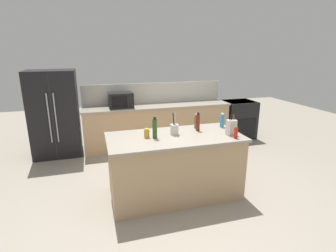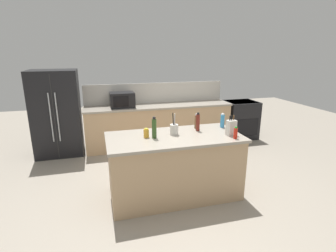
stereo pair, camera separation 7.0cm
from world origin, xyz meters
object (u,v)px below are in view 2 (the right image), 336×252
object	(u,v)px
refrigerator	(57,113)
dish_soap_bottle	(222,121)
olive_oil_bottle	(154,128)
pepper_grinder	(196,122)
range_oven	(240,119)
utensil_crock	(174,129)
knife_block	(231,127)
vinegar_bottle	(198,122)
hot_sauce_bottle	(236,133)
honey_jar	(146,133)
microwave	(122,100)

from	to	relation	value
refrigerator	dish_soap_bottle	xyz separation A→B (m)	(2.71, -2.03, 0.17)
olive_oil_bottle	pepper_grinder	bearing A→B (deg)	21.73
range_oven	utensil_crock	world-z (taller)	utensil_crock
knife_block	utensil_crock	world-z (taller)	utensil_crock
knife_block	refrigerator	bearing A→B (deg)	127.44
vinegar_bottle	hot_sauce_bottle	bearing A→B (deg)	-52.32
knife_block	vinegar_bottle	bearing A→B (deg)	130.20
hot_sauce_bottle	dish_soap_bottle	world-z (taller)	dish_soap_bottle
refrigerator	honey_jar	size ratio (longest dim) A/B	13.03
honey_jar	hot_sauce_bottle	xyz separation A→B (m)	(1.18, -0.37, 0.02)
vinegar_bottle	olive_oil_bottle	world-z (taller)	olive_oil_bottle
utensil_crock	pepper_grinder	distance (m)	0.47
dish_soap_bottle	honey_jar	bearing A→B (deg)	-171.84
refrigerator	hot_sauce_bottle	bearing A→B (deg)	-44.41
refrigerator	vinegar_bottle	size ratio (longest dim) A/B	6.15
utensil_crock	vinegar_bottle	world-z (taller)	utensil_crock
pepper_grinder	vinegar_bottle	bearing A→B (deg)	-101.20
knife_block	honey_jar	size ratio (longest dim) A/B	2.16
vinegar_bottle	olive_oil_bottle	bearing A→B (deg)	-167.07
dish_soap_bottle	olive_oil_bottle	xyz separation A→B (m)	(-1.16, -0.24, 0.04)
range_oven	utensil_crock	bearing A→B (deg)	-137.87
utensil_crock	olive_oil_bottle	world-z (taller)	utensil_crock
pepper_grinder	dish_soap_bottle	distance (m)	0.42
microwave	dish_soap_bottle	world-z (taller)	microwave
refrigerator	utensil_crock	distance (m)	2.88
range_oven	microwave	distance (m)	2.95
microwave	utensil_crock	xyz separation A→B (m)	(0.53, -2.13, -0.08)
pepper_grinder	knife_block	bearing A→B (deg)	-51.38
vinegar_bottle	microwave	bearing A→B (deg)	114.27
olive_oil_bottle	utensil_crock	bearing A→B (deg)	15.39
dish_soap_bottle	refrigerator	bearing A→B (deg)	143.17
vinegar_bottle	refrigerator	bearing A→B (deg)	137.13
hot_sauce_bottle	olive_oil_bottle	distance (m)	1.13
pepper_grinder	olive_oil_bottle	xyz separation A→B (m)	(-0.74, -0.29, 0.03)
knife_block	vinegar_bottle	xyz separation A→B (m)	(-0.39, 0.32, 0.02)
microwave	vinegar_bottle	distance (m)	2.25
pepper_grinder	microwave	bearing A→B (deg)	116.34
utensil_crock	hot_sauce_bottle	bearing A→B (deg)	-27.62
hot_sauce_bottle	honey_jar	bearing A→B (deg)	162.60
knife_block	dish_soap_bottle	distance (m)	0.40
range_oven	honey_jar	bearing A→B (deg)	-142.07
refrigerator	microwave	world-z (taller)	refrigerator
range_oven	olive_oil_bottle	world-z (taller)	olive_oil_bottle
utensil_crock	hot_sauce_bottle	size ratio (longest dim) A/B	1.90
microwave	pepper_grinder	world-z (taller)	microwave
refrigerator	honey_jar	world-z (taller)	refrigerator
refrigerator	vinegar_bottle	world-z (taller)	refrigerator
range_oven	pepper_grinder	world-z (taller)	pepper_grinder
olive_oil_bottle	hot_sauce_bottle	bearing A→B (deg)	-16.25
knife_block	hot_sauce_bottle	bearing A→B (deg)	-105.98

